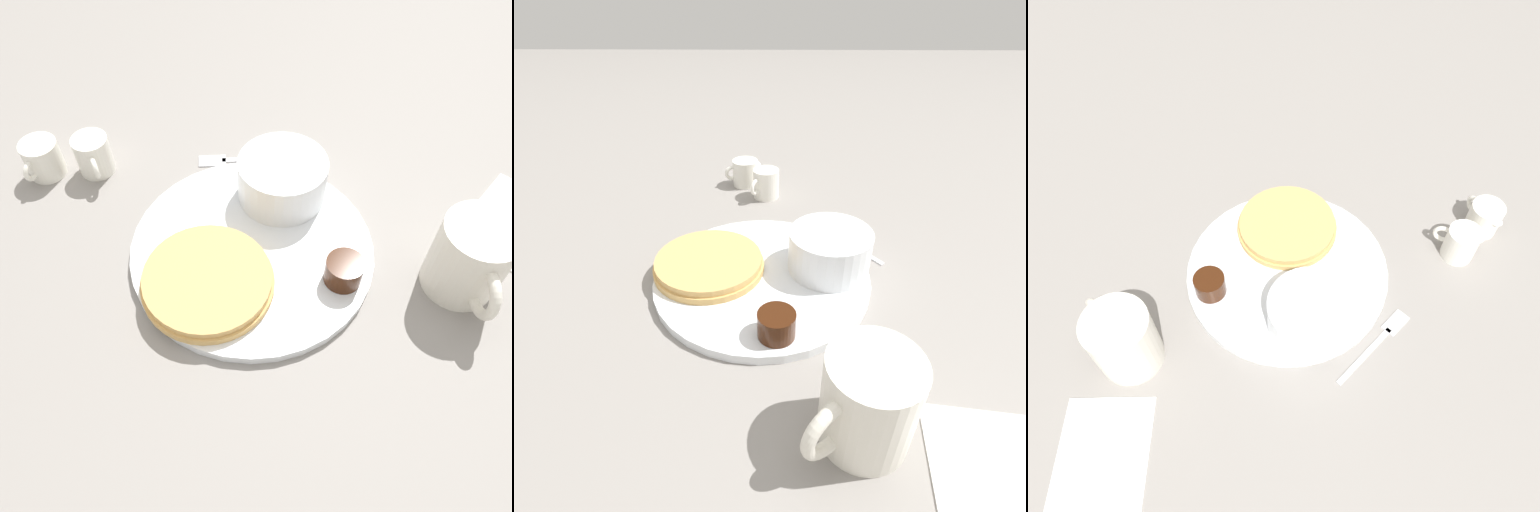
# 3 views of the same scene
# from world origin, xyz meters

# --- Properties ---
(ground_plane) EXTENTS (4.00, 4.00, 0.00)m
(ground_plane) POSITION_xyz_m (0.00, 0.00, 0.00)
(ground_plane) COLOR gray
(plate) EXTENTS (0.28, 0.28, 0.01)m
(plate) POSITION_xyz_m (0.00, 0.00, 0.01)
(plate) COLOR white
(plate) RESTS_ON ground_plane
(pancake_stack) EXTENTS (0.14, 0.14, 0.02)m
(pancake_stack) POSITION_xyz_m (0.07, -0.01, 0.02)
(pancake_stack) COLOR tan
(pancake_stack) RESTS_ON plate
(bowl) EXTENTS (0.11, 0.11, 0.05)m
(bowl) POSITION_xyz_m (-0.09, -0.02, 0.04)
(bowl) COLOR white
(bowl) RESTS_ON plate
(syrup_cup) EXTENTS (0.04, 0.04, 0.03)m
(syrup_cup) POSITION_xyz_m (-0.02, 0.11, 0.03)
(syrup_cup) COLOR #38190A
(syrup_cup) RESTS_ON plate
(butter_ramekin) EXTENTS (0.04, 0.04, 0.04)m
(butter_ramekin) POSITION_xyz_m (-0.11, -0.00, 0.03)
(butter_ramekin) COLOR white
(butter_ramekin) RESTS_ON plate
(coffee_mug) EXTENTS (0.10, 0.09, 0.09)m
(coffee_mug) POSITION_xyz_m (-0.09, 0.21, 0.05)
(coffee_mug) COLOR silver
(coffee_mug) RESTS_ON ground_plane
(creamer_pitcher_near) EXTENTS (0.05, 0.06, 0.05)m
(creamer_pitcher_near) POSITION_xyz_m (0.00, -0.25, 0.03)
(creamer_pitcher_near) COLOR white
(creamer_pitcher_near) RESTS_ON ground_plane
(creamer_pitcher_far) EXTENTS (0.07, 0.05, 0.05)m
(creamer_pitcher_far) POSITION_xyz_m (0.04, -0.30, 0.02)
(creamer_pitcher_far) COLOR white
(creamer_pitcher_far) RESTS_ON ground_plane
(fork) EXTENTS (0.09, 0.11, 0.00)m
(fork) POSITION_xyz_m (-0.12, -0.10, 0.00)
(fork) COLOR silver
(fork) RESTS_ON ground_plane
(napkin) EXTENTS (0.15, 0.12, 0.00)m
(napkin) POSITION_xyz_m (-0.21, 0.24, 0.00)
(napkin) COLOR white
(napkin) RESTS_ON ground_plane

